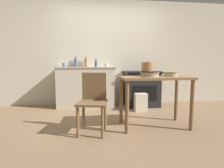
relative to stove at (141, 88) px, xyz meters
The scene contains 15 objects.
ground_plane 1.52m from the stove, 122.33° to the right, with size 14.00×14.00×0.00m, color #896B4C.
wall_back 1.21m from the stove, 156.05° to the left, with size 8.00×0.07×2.55m.
counter_cabinet 1.31m from the stove, behind, with size 1.33×0.53×0.93m.
stove is the anchor object (origin of this frame).
work_table 1.47m from the stove, 98.08° to the right, with size 1.07×0.57×0.79m.
chair 1.94m from the stove, 126.91° to the right, with size 0.47×0.47×0.86m.
flour_sack 0.56m from the stove, 106.77° to the right, with size 0.26×0.18×0.37m, color beige.
stock_pot 0.54m from the stove, 11.96° to the right, with size 0.29×0.29×0.23m.
mixing_bowl_large 1.53m from the stove, 101.41° to the right, with size 0.29×0.29×0.07m.
mixing_bowl_small 1.45m from the stove, 87.06° to the right, with size 0.24×0.24×0.08m.
bottle_far_left 1.68m from the stove, behind, with size 0.07×0.07×0.26m.
bottle_left 1.22m from the stove, behind, with size 0.07×0.07×0.19m.
bottle_mid_left 1.46m from the stove, 169.49° to the left, with size 0.07×0.07×0.27m.
cup_center_left 1.00m from the stove, behind, with size 0.08×0.08×0.08m, color beige.
cup_center 1.87m from the stove, behind, with size 0.07×0.07×0.09m, color #4C6B99.
Camera 1 is at (-0.40, -2.79, 0.96)m, focal length 28.00 mm.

